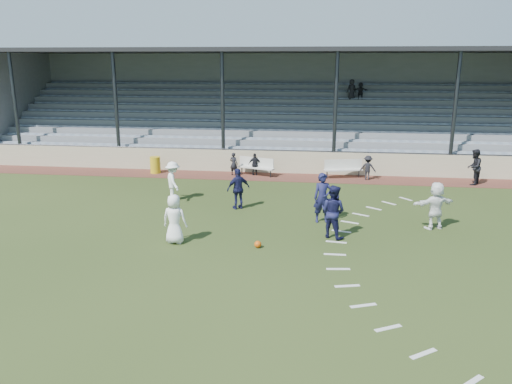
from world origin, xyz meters
TOP-DOWN VIEW (x-y plane):
  - ground at (0.00, 0.00)m, footprint 90.00×90.00m
  - cinder_track at (0.00, 10.50)m, footprint 34.00×2.00m
  - retaining_wall at (0.00, 11.55)m, footprint 34.00×0.18m
  - bench_left at (-1.06, 10.73)m, footprint 2.02×1.10m
  - bench_right at (3.50, 10.79)m, footprint 2.04×0.94m
  - trash_bin at (-6.56, 10.58)m, footprint 0.55×0.55m
  - football at (0.35, 0.29)m, footprint 0.24×0.24m
  - player_white_lead at (-2.47, 0.39)m, footprint 0.86×0.60m
  - player_navy_lead at (2.43, 3.28)m, footprint 0.77×0.58m
  - player_navy_mid at (2.78, 1.62)m, footprint 1.14×1.07m
  - player_white_wing at (-4.03, 5.48)m, footprint 1.12×1.29m
  - player_navy_wing at (-1.00, 4.59)m, footprint 1.06×0.89m
  - player_white_back at (6.49, 3.03)m, footprint 1.70×1.10m
  - official at (9.79, 10.11)m, footprint 1.00×1.07m
  - sub_left_near at (-2.25, 10.60)m, footprint 0.51×0.41m
  - sub_left_far at (-1.13, 10.73)m, footprint 0.71×0.34m
  - sub_right at (4.73, 10.48)m, footprint 0.87×0.60m
  - grandstand at (0.00, 16.26)m, footprint 34.60×9.00m
  - penalty_arc at (4.12, 0.00)m, footprint 3.89×14.63m

SIDE VIEW (x-z plane):
  - ground at x=0.00m, z-range 0.00..0.00m
  - penalty_arc at x=4.12m, z-range 0.00..0.01m
  - cinder_track at x=0.00m, z-range 0.00..0.02m
  - football at x=0.35m, z-range 0.00..0.24m
  - trash_bin at x=-6.56m, z-range 0.02..0.91m
  - bench_left at x=-1.06m, z-range 0.11..1.06m
  - bench_right at x=3.50m, z-range 0.11..1.06m
  - retaining_wall at x=0.00m, z-range 0.00..1.20m
  - sub_left_far at x=-1.13m, z-range 0.02..1.20m
  - sub_left_near at x=-2.25m, z-range 0.02..1.24m
  - sub_right at x=4.73m, z-range 0.02..1.27m
  - player_white_lead at x=-2.47m, z-range 0.00..1.68m
  - player_navy_wing at x=-1.00m, z-range 0.00..1.70m
  - player_white_wing at x=-4.03m, z-range 0.00..1.73m
  - player_white_back at x=6.49m, z-range 0.00..1.75m
  - official at x=9.79m, z-range 0.02..1.78m
  - player_navy_mid at x=2.78m, z-range 0.00..1.86m
  - player_navy_lead at x=2.43m, z-range 0.00..1.90m
  - grandstand at x=0.00m, z-range -1.10..5.51m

